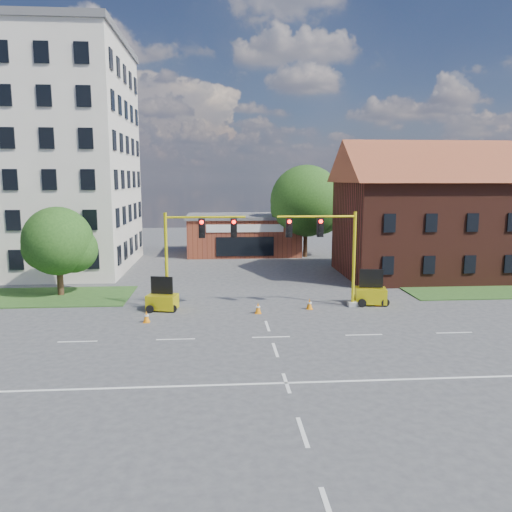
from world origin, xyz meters
The scene contains 17 objects.
ground centered at (0.00, 0.00, 0.00)m, with size 120.00×120.00×0.00m, color #3D3D3F.
grass_verge_ne centered at (18.00, 9.00, 0.04)m, with size 14.00×4.00×0.08m, color #25491B.
lane_markings centered at (0.00, -3.00, 0.01)m, with size 60.00×36.00×0.01m, color silver, non-canonical shape.
office_block centered at (-20.00, 21.90, 10.31)m, with size 18.40×15.40×20.60m.
brick_shop centered at (0.00, 29.98, 2.16)m, with size 12.40×8.40×4.30m.
townhouse_row centered at (18.00, 16.00, 5.93)m, with size 21.00×11.00×11.50m.
tree_large centered at (6.89, 27.08, 5.69)m, with size 7.93×7.55×9.71m.
tree_nw_front centered at (-13.75, 10.58, 3.77)m, with size 5.07×4.83×6.35m.
signal_mast_west centered at (-4.36, 6.00, 3.92)m, with size 5.30×0.60×6.20m.
signal_mast_east centered at (4.36, 6.00, 3.92)m, with size 5.30×0.60×6.20m.
trailer_west centered at (-6.32, 5.92, 0.65)m, with size 2.07×1.63×2.08m.
trailer_east centered at (7.32, 6.40, 0.71)m, with size 2.18×1.64×2.26m.
cone_a centered at (-6.94, 3.25, 0.34)m, with size 0.40×0.40×0.70m.
cone_b centered at (-0.32, 4.70, 0.34)m, with size 0.40×0.40×0.70m.
cone_c centered at (3.05, 5.48, 0.34)m, with size 0.40×0.40×0.70m.
cone_d centered at (7.67, 6.01, 0.34)m, with size 0.40×0.40×0.70m.
pickup_white centered at (13.12, 14.78, 0.75)m, with size 2.49×5.40×1.50m, color white.
Camera 1 is at (-2.68, -25.22, 8.29)m, focal length 35.00 mm.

